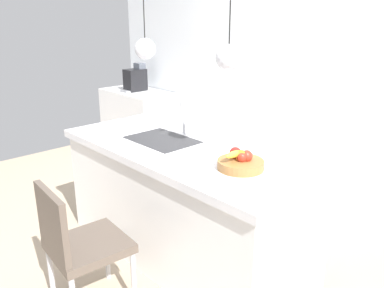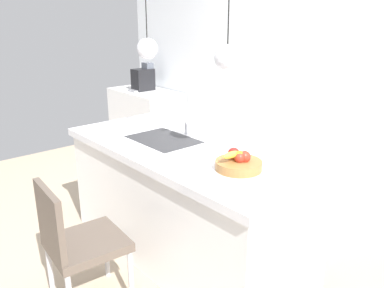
% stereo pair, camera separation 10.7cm
% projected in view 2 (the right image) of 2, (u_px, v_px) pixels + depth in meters
% --- Properties ---
extents(floor, '(6.60, 6.60, 0.00)m').
position_uv_depth(floor, '(184.00, 252.00, 3.32)').
color(floor, tan).
rests_on(floor, ground).
extents(back_wall, '(6.00, 0.10, 2.60)m').
position_uv_depth(back_wall, '(311.00, 78.00, 3.93)').
color(back_wall, white).
rests_on(back_wall, ground).
extents(kitchen_island, '(2.14, 0.90, 0.93)m').
position_uv_depth(kitchen_island, '(184.00, 202.00, 3.17)').
color(kitchen_island, white).
rests_on(kitchen_island, ground).
extents(sink_basin, '(0.56, 0.40, 0.02)m').
position_uv_depth(sink_basin, '(164.00, 140.00, 3.21)').
color(sink_basin, '#2D2D30').
rests_on(sink_basin, kitchen_island).
extents(faucet, '(0.02, 0.17, 0.22)m').
position_uv_depth(faucet, '(184.00, 118.00, 3.29)').
color(faucet, silver).
rests_on(faucet, kitchen_island).
extents(fruit_bowl, '(0.31, 0.31, 0.14)m').
position_uv_depth(fruit_bowl, '(238.00, 162.00, 2.58)').
color(fruit_bowl, '#9E6B38').
rests_on(fruit_bowl, kitchen_island).
extents(side_counter, '(1.10, 0.60, 0.87)m').
position_uv_depth(side_counter, '(146.00, 121.00, 5.70)').
color(side_counter, white).
rests_on(side_counter, ground).
extents(coffee_machine, '(0.20, 0.35, 0.38)m').
position_uv_depth(coffee_machine, '(143.00, 79.00, 5.54)').
color(coffee_machine, black).
rests_on(coffee_machine, side_counter).
extents(chair_near, '(0.49, 0.51, 0.91)m').
position_uv_depth(chair_near, '(76.00, 240.00, 2.56)').
color(chair_near, brown).
rests_on(chair_near, ground).
extents(pendant_light_left, '(0.17, 0.17, 0.77)m').
position_uv_depth(pendant_light_left, '(147.00, 48.00, 3.12)').
color(pendant_light_left, silver).
extents(pendant_light_right, '(0.17, 0.17, 0.77)m').
position_uv_depth(pendant_light_right, '(227.00, 57.00, 2.48)').
color(pendant_light_right, silver).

